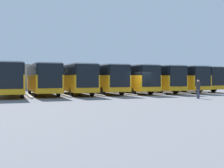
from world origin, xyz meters
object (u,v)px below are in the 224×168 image
Objects in this scene: bus_7 at (9,78)px; bus_3 at (129,78)px; bus_2 at (153,78)px; pedestrian at (198,88)px; bus_6 at (42,78)px; bus_1 at (175,78)px; bus_4 at (102,78)px; bus_5 at (74,78)px; bus_0 at (190,78)px.

bus_3 is at bearing -176.28° from bus_7.
bus_2 and bus_7 have the same top height.
bus_7 is at bearing -65.58° from pedestrian.
bus_6 is 6.94× the size of pedestrian.
bus_6 is at bearing 2.55° from bus_1.
bus_3 is 6.94× the size of pedestrian.
bus_7 is (20.93, -0.32, 0.00)m from bus_1.
bus_2 is at bearing -178.86° from bus_4.
bus_4 is at bearing -174.07° from bus_5.
bus_7 is (6.98, 0.06, 0.00)m from bus_5.
bus_1 is at bearing -176.03° from bus_3.
bus_0 is 3.63m from bus_1.
bus_0 is 13.96m from bus_4.
bus_3 is at bearing -178.40° from bus_6.
bus_5 is 3.50m from bus_6.
bus_3 is 1.00× the size of bus_5.
bus_0 is 7.04m from bus_2.
bus_0 and bus_5 have the same top height.
bus_2 and bus_4 have the same top height.
bus_7 is 6.94× the size of pedestrian.
bus_6 is 16.35m from pedestrian.
bus_0 is 1.00× the size of bus_4.
pedestrian is at bearing 66.58° from bus_1.
bus_0 is 17.45m from bus_5.
bus_5 and bus_7 have the same top height.
bus_1 is at bearing -177.82° from bus_4.
bus_4 is at bearing -174.57° from bus_7.
bus_2 is at bearing -176.28° from bus_7.
bus_2 is 11.02m from pedestrian.
bus_4 is at bearing -176.90° from bus_6.
pedestrian is (9.21, 11.72, -0.93)m from bus_0.
bus_0 is 1.00× the size of bus_3.
pedestrian is (-15.20, 11.04, -0.93)m from bus_7.
bus_1 is 1.00× the size of bus_7.
bus_3 and bus_6 have the same top height.
pedestrian is (5.73, 10.72, -0.93)m from bus_1.
pedestrian is at bearing 56.50° from bus_0.
bus_7 is at bearing 5.43° from bus_4.
bus_0 is at bearing -159.36° from bus_1.
bus_2 is 17.44m from bus_7.
bus_1 is at bearing -175.75° from bus_2.
bus_0 is 1.00× the size of bus_2.
bus_3 is 6.98m from bus_5.
bus_6 is 1.00× the size of bus_7.
bus_1 is (3.49, 1.00, 0.00)m from bus_0.
bus_5 reaches higher than pedestrian.
bus_5 is at bearing 3.12° from bus_1.
bus_6 is (10.47, -0.57, 0.00)m from bus_3.
pedestrian is (-11.72, 11.37, -0.93)m from bus_6.
bus_2 is at bearing -177.26° from bus_5.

